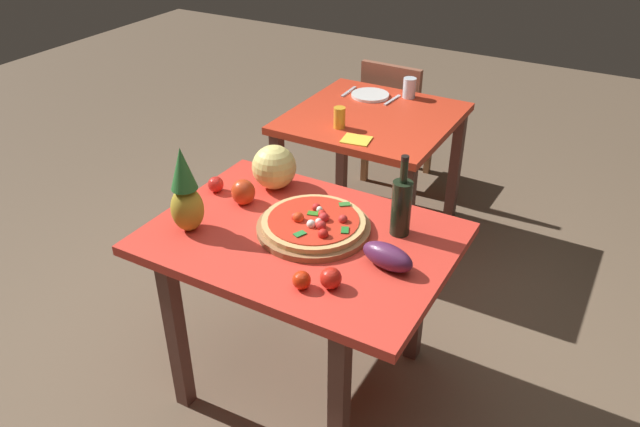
{
  "coord_description": "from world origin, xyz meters",
  "views": [
    {
      "loc": [
        1.03,
        -1.68,
        2.05
      ],
      "look_at": [
        0.03,
        0.1,
        0.81
      ],
      "focal_mm": 34.74,
      "sensor_mm": 36.0,
      "label": 1
    }
  ],
  "objects": [
    {
      "name": "background_table",
      "position": [
        -0.27,
        1.21,
        0.64
      ],
      "size": [
        0.86,
        0.88,
        0.76
      ],
      "color": "brown",
      "rests_on": "ground_plane"
    },
    {
      "name": "melon",
      "position": [
        -0.29,
        0.27,
        0.85
      ],
      "size": [
        0.19,
        0.19,
        0.19
      ],
      "primitive_type": "sphere",
      "color": "#E6D675",
      "rests_on": "display_table"
    },
    {
      "name": "wine_bottle",
      "position": [
        0.32,
        0.2,
        0.88
      ],
      "size": [
        0.08,
        0.08,
        0.33
      ],
      "color": "black",
      "rests_on": "display_table"
    },
    {
      "name": "knife_utensil",
      "position": [
        -0.26,
        1.45,
        0.76
      ],
      "size": [
        0.03,
        0.18,
        0.01
      ],
      "primitive_type": "cube",
      "rotation": [
        0.0,
        0.0,
        -0.07
      ],
      "color": "silver",
      "rests_on": "background_table"
    },
    {
      "name": "eggplant",
      "position": [
        0.37,
        -0.03,
        0.8
      ],
      "size": [
        0.21,
        0.12,
        0.09
      ],
      "primitive_type": "ellipsoid",
      "rotation": [
        0.0,
        0.0,
        2.97
      ],
      "color": "#532248",
      "rests_on": "display_table"
    },
    {
      "name": "pizza_board",
      "position": [
        0.03,
        0.05,
        0.77
      ],
      "size": [
        0.44,
        0.44,
        0.02
      ],
      "primitive_type": "cylinder",
      "color": "#95623C",
      "rests_on": "display_table"
    },
    {
      "name": "bell_pepper",
      "position": [
        -0.33,
        0.09,
        0.8
      ],
      "size": [
        0.1,
        0.1,
        0.11
      ],
      "primitive_type": "ellipsoid",
      "color": "red",
      "rests_on": "display_table"
    },
    {
      "name": "fork_utensil",
      "position": [
        -0.54,
        1.45,
        0.76
      ],
      "size": [
        0.02,
        0.18,
        0.01
      ],
      "primitive_type": "cube",
      "rotation": [
        0.0,
        0.0,
        0.02
      ],
      "color": "silver",
      "rests_on": "background_table"
    },
    {
      "name": "drinking_glass_juice",
      "position": [
        -0.35,
        0.96,
        0.81
      ],
      "size": [
        0.06,
        0.06,
        0.11
      ],
      "primitive_type": "cylinder",
      "color": "gold",
      "rests_on": "background_table"
    },
    {
      "name": "tomato_by_bottle",
      "position": [
        0.25,
        -0.23,
        0.79
      ],
      "size": [
        0.07,
        0.07,
        0.07
      ],
      "primitive_type": "sphere",
      "color": "red",
      "rests_on": "display_table"
    },
    {
      "name": "tomato_at_corner",
      "position": [
        -0.49,
        0.11,
        0.79
      ],
      "size": [
        0.07,
        0.07,
        0.07
      ],
      "primitive_type": "sphere",
      "color": "red",
      "rests_on": "display_table"
    },
    {
      "name": "tomato_beside_pepper",
      "position": [
        0.17,
        -0.28,
        0.79
      ],
      "size": [
        0.06,
        0.06,
        0.06
      ],
      "primitive_type": "sphere",
      "color": "red",
      "rests_on": "display_table"
    },
    {
      "name": "dinner_plate",
      "position": [
        -0.4,
        1.45,
        0.76
      ],
      "size": [
        0.22,
        0.22,
        0.02
      ],
      "primitive_type": "cylinder",
      "color": "white",
      "rests_on": "background_table"
    },
    {
      "name": "napkin_folded",
      "position": [
        -0.2,
        0.87,
        0.76
      ],
      "size": [
        0.16,
        0.14,
        0.01
      ],
      "primitive_type": "cube",
      "rotation": [
        0.0,
        0.0,
        0.16
      ],
      "color": "yellow",
      "rests_on": "background_table"
    },
    {
      "name": "ground_plane",
      "position": [
        0.0,
        0.0,
        0.0
      ],
      "size": [
        10.0,
        10.0,
        0.0
      ],
      "primitive_type": "plane",
      "color": "brown"
    },
    {
      "name": "pizza",
      "position": [
        0.03,
        0.05,
        0.8
      ],
      "size": [
        0.4,
        0.4,
        0.06
      ],
      "color": "tan",
      "rests_on": "pizza_board"
    },
    {
      "name": "dining_chair",
      "position": [
        -0.41,
        1.87,
        0.48
      ],
      "size": [
        0.41,
        0.41,
        0.85
      ],
      "rotation": [
        0.0,
        0.0,
        3.11
      ],
      "color": "#95623C",
      "rests_on": "ground_plane"
    },
    {
      "name": "display_table",
      "position": [
        0.0,
        0.0,
        0.65
      ],
      "size": [
        1.14,
        0.83,
        0.76
      ],
      "color": "brown",
      "rests_on": "ground_plane"
    },
    {
      "name": "drinking_glass_water",
      "position": [
        -0.2,
        1.55,
        0.81
      ],
      "size": [
        0.07,
        0.07,
        0.12
      ],
      "primitive_type": "cylinder",
      "color": "silver",
      "rests_on": "background_table"
    },
    {
      "name": "pineapple_left",
      "position": [
        -0.4,
        -0.18,
        0.91
      ],
      "size": [
        0.13,
        0.13,
        0.35
      ],
      "color": "#B0952B",
      "rests_on": "display_table"
    }
  ]
}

